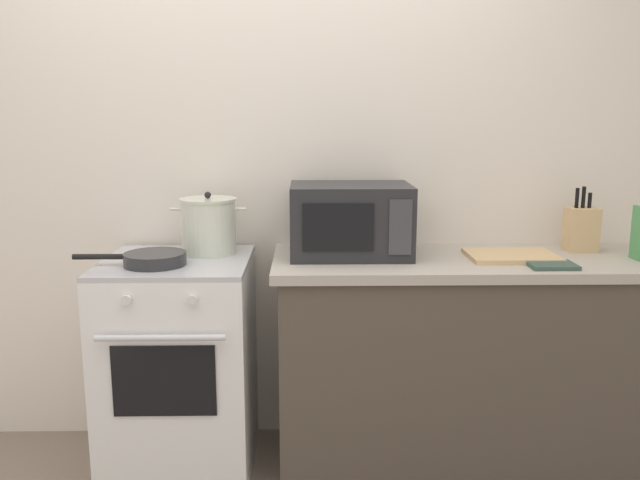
{
  "coord_description": "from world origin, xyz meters",
  "views": [
    {
      "loc": [
        0.19,
        -2.01,
        1.51
      ],
      "look_at": [
        0.24,
        0.6,
        1.0
      ],
      "focal_mm": 36.43,
      "sensor_mm": 36.0,
      "label": 1
    }
  ],
  "objects_px": {
    "stock_pot": "(209,226)",
    "microwave": "(350,220)",
    "frying_pan": "(153,259)",
    "cutting_board": "(512,256)",
    "stove": "(180,365)",
    "oven_mitt": "(552,265)",
    "knife_block": "(581,229)"
  },
  "relations": [
    {
      "from": "stove",
      "to": "knife_block",
      "type": "height_order",
      "value": "knife_block"
    },
    {
      "from": "microwave",
      "to": "cutting_board",
      "type": "bearing_deg",
      "value": -6.7
    },
    {
      "from": "stock_pot",
      "to": "frying_pan",
      "type": "bearing_deg",
      "value": -130.56
    },
    {
      "from": "stove",
      "to": "cutting_board",
      "type": "relative_size",
      "value": 2.56
    },
    {
      "from": "stock_pot",
      "to": "microwave",
      "type": "xyz_separation_m",
      "value": [
        0.6,
        -0.05,
        0.03
      ]
    },
    {
      "from": "frying_pan",
      "to": "microwave",
      "type": "height_order",
      "value": "microwave"
    },
    {
      "from": "cutting_board",
      "to": "microwave",
      "type": "bearing_deg",
      "value": 173.3
    },
    {
      "from": "frying_pan",
      "to": "knife_block",
      "type": "distance_m",
      "value": 1.81
    },
    {
      "from": "stove",
      "to": "stock_pot",
      "type": "xyz_separation_m",
      "value": [
        0.12,
        0.12,
        0.58
      ]
    },
    {
      "from": "stove",
      "to": "cutting_board",
      "type": "xyz_separation_m",
      "value": [
        1.39,
        0.0,
        0.47
      ]
    },
    {
      "from": "stove",
      "to": "oven_mitt",
      "type": "distance_m",
      "value": 1.57
    },
    {
      "from": "stove",
      "to": "stock_pot",
      "type": "bearing_deg",
      "value": 45.78
    },
    {
      "from": "knife_block",
      "to": "frying_pan",
      "type": "bearing_deg",
      "value": -172.49
    },
    {
      "from": "frying_pan",
      "to": "oven_mitt",
      "type": "distance_m",
      "value": 1.56
    },
    {
      "from": "cutting_board",
      "to": "oven_mitt",
      "type": "relative_size",
      "value": 2.0
    },
    {
      "from": "cutting_board",
      "to": "knife_block",
      "type": "xyz_separation_m",
      "value": [
        0.34,
        0.14,
        0.09
      ]
    },
    {
      "from": "stove",
      "to": "frying_pan",
      "type": "xyz_separation_m",
      "value": [
        -0.07,
        -0.1,
        0.48
      ]
    },
    {
      "from": "frying_pan",
      "to": "knife_block",
      "type": "xyz_separation_m",
      "value": [
        1.8,
        0.24,
        0.07
      ]
    },
    {
      "from": "cutting_board",
      "to": "oven_mitt",
      "type": "bearing_deg",
      "value": -56.01
    },
    {
      "from": "stock_pot",
      "to": "cutting_board",
      "type": "xyz_separation_m",
      "value": [
        1.27,
        -0.12,
        -0.11
      ]
    },
    {
      "from": "stock_pot",
      "to": "knife_block",
      "type": "height_order",
      "value": "knife_block"
    },
    {
      "from": "stock_pot",
      "to": "microwave",
      "type": "distance_m",
      "value": 0.6
    },
    {
      "from": "stove",
      "to": "stock_pot",
      "type": "distance_m",
      "value": 0.6
    },
    {
      "from": "stock_pot",
      "to": "knife_block",
      "type": "bearing_deg",
      "value": 0.59
    },
    {
      "from": "oven_mitt",
      "to": "stove",
      "type": "bearing_deg",
      "value": 173.94
    },
    {
      "from": "stove",
      "to": "oven_mitt",
      "type": "relative_size",
      "value": 5.11
    },
    {
      "from": "frying_pan",
      "to": "cutting_board",
      "type": "bearing_deg",
      "value": 3.81
    },
    {
      "from": "stove",
      "to": "frying_pan",
      "type": "bearing_deg",
      "value": -125.14
    },
    {
      "from": "frying_pan",
      "to": "cutting_board",
      "type": "relative_size",
      "value": 1.23
    },
    {
      "from": "stove",
      "to": "knife_block",
      "type": "distance_m",
      "value": 1.82
    },
    {
      "from": "microwave",
      "to": "knife_block",
      "type": "distance_m",
      "value": 1.01
    },
    {
      "from": "microwave",
      "to": "cutting_board",
      "type": "xyz_separation_m",
      "value": [
        0.66,
        -0.08,
        -0.14
      ]
    }
  ]
}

